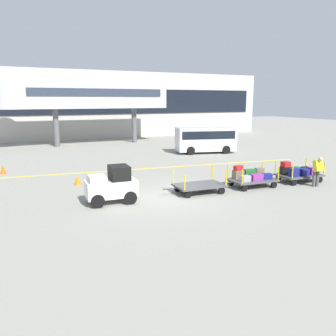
# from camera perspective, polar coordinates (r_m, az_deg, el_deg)

# --- Properties ---
(ground_plane) EXTENTS (120.00, 120.00, 0.00)m
(ground_plane) POSITION_cam_1_polar(r_m,az_deg,el_deg) (15.59, 0.47, -4.77)
(ground_plane) COLOR gray
(apron_lead_line) EXTENTS (21.17, 2.73, 0.01)m
(apron_lead_line) POSITION_cam_1_polar(r_m,az_deg,el_deg) (22.03, -2.58, -0.03)
(apron_lead_line) COLOR yellow
(apron_lead_line) RESTS_ON ground_plane
(terminal_building) EXTENTS (49.45, 2.51, 7.56)m
(terminal_building) POSITION_cam_1_polar(r_m,az_deg,el_deg) (39.99, -16.36, 10.05)
(terminal_building) COLOR #BCB7AD
(terminal_building) RESTS_ON ground_plane
(jet_bridge) EXTENTS (16.14, 3.00, 6.12)m
(jet_bridge) POSITION_cam_1_polar(r_m,az_deg,el_deg) (34.11, -14.72, 11.66)
(jet_bridge) COLOR #B7B7BC
(jet_bridge) RESTS_ON ground_plane
(baggage_tug) EXTENTS (2.16, 1.34, 1.58)m
(baggage_tug) POSITION_cam_1_polar(r_m,az_deg,el_deg) (14.71, -9.34, -2.87)
(baggage_tug) COLOR white
(baggage_tug) RESTS_ON ground_plane
(baggage_cart_lead) EXTENTS (3.04, 1.54, 1.10)m
(baggage_cart_lead) POSITION_cam_1_polar(r_m,az_deg,el_deg) (16.19, 5.21, -2.94)
(baggage_cart_lead) COLOR #4C4C4F
(baggage_cart_lead) RESTS_ON ground_plane
(baggage_cart_middle) EXTENTS (3.04, 1.54, 1.10)m
(baggage_cart_middle) POSITION_cam_1_polar(r_m,az_deg,el_deg) (17.71, 13.67, -1.48)
(baggage_cart_middle) COLOR #4C4C4F
(baggage_cart_middle) RESTS_ON ground_plane
(baggage_cart_tail) EXTENTS (3.04, 1.54, 1.10)m
(baggage_cart_tail) POSITION_cam_1_polar(r_m,az_deg,el_deg) (19.57, 20.92, -0.69)
(baggage_cart_tail) COLOR #4C4C4F
(baggage_cart_tail) RESTS_ON ground_plane
(baggage_handler) EXTENTS (0.46, 0.48, 1.56)m
(baggage_handler) POSITION_cam_1_polar(r_m,az_deg,el_deg) (18.68, 23.64, -0.32)
(baggage_handler) COLOR #4C4C4C
(baggage_handler) RESTS_ON ground_plane
(shuttle_van) EXTENTS (5.12, 3.05, 2.10)m
(shuttle_van) POSITION_cam_1_polar(r_m,az_deg,el_deg) (28.57, 6.27, 5.00)
(shuttle_van) COLOR silver
(shuttle_van) RESTS_ON ground_plane
(safety_cone_near) EXTENTS (0.36, 0.36, 0.55)m
(safety_cone_near) POSITION_cam_1_polar(r_m,az_deg,el_deg) (18.22, -14.83, -1.91)
(safety_cone_near) COLOR orange
(safety_cone_near) RESTS_ON ground_plane
(safety_cone_far) EXTENTS (0.36, 0.36, 0.55)m
(safety_cone_far) POSITION_cam_1_polar(r_m,az_deg,el_deg) (22.51, -25.79, -0.20)
(safety_cone_far) COLOR #EA590F
(safety_cone_far) RESTS_ON ground_plane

